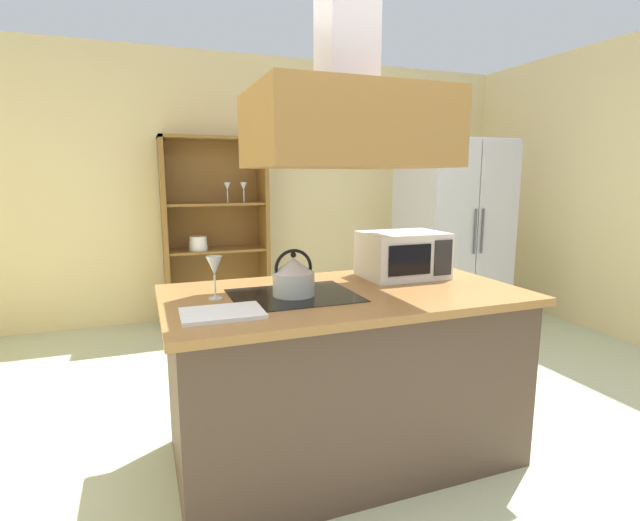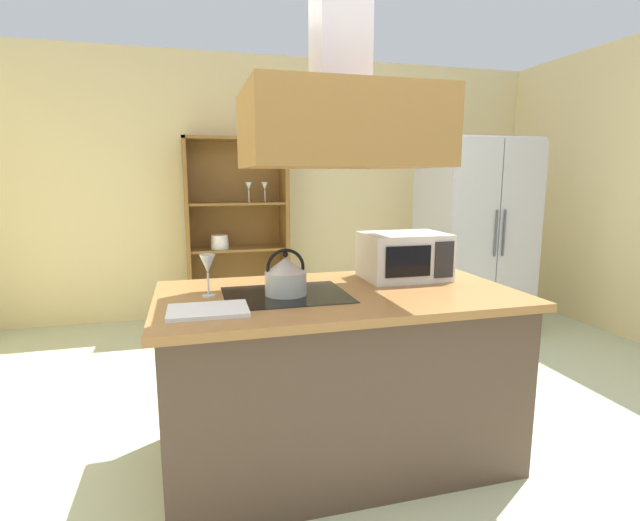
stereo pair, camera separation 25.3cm
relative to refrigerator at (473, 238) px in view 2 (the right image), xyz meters
The scene contains 10 objects.
ground_plane 2.57m from the refrigerator, 133.93° to the right, with size 7.80×7.80×0.00m, color beige.
wall_back 2.14m from the refrigerator, 142.87° to the left, with size 6.00×0.12×2.70m, color beige.
kitchen_island 2.53m from the refrigerator, 138.11° to the right, with size 1.80×0.98×0.90m.
range_hood 2.64m from the refrigerator, 138.11° to the right, with size 0.90×0.70×1.19m.
refrigerator is the anchor object (origin of this frame).
dish_cabinet 2.35m from the refrigerator, 153.50° to the left, with size 1.02×0.40×1.86m.
kettle 2.70m from the refrigerator, 141.94° to the right, with size 0.20×0.20×0.23m.
cutting_board 3.13m from the refrigerator, 143.18° to the right, with size 0.34×0.24×0.02m, color white.
microwave 2.02m from the refrigerator, 133.81° to the right, with size 0.46×0.35×0.26m.
wine_glass_on_counter 2.96m from the refrigerator, 147.46° to the right, with size 0.08×0.08×0.21m.
Camera 2 is at (-0.89, -2.17, 1.47)m, focal length 26.76 mm.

